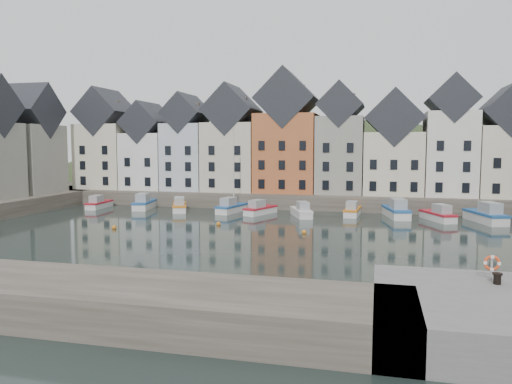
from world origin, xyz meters
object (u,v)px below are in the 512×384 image
(boat_d, at_px, (231,207))
(mooring_bollard, at_px, (497,278))
(boat_a, at_px, (99,204))
(life_ring_post, at_px, (492,264))

(boat_d, height_order, mooring_bollard, boat_d)
(boat_a, relative_size, boat_d, 0.49)
(boat_d, bearing_deg, mooring_bollard, -43.65)
(boat_a, relative_size, mooring_bollard, 9.78)
(mooring_bollard, height_order, life_ring_post, life_ring_post)
(boat_a, xyz_separation_m, boat_d, (19.36, 0.09, 0.12))
(boat_d, distance_m, life_ring_post, 42.92)
(life_ring_post, bearing_deg, boat_d, 124.71)
(mooring_bollard, xyz_separation_m, life_ring_post, (-0.13, 0.71, 0.55))
(boat_d, xyz_separation_m, mooring_bollard, (24.54, -35.94, 1.58))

